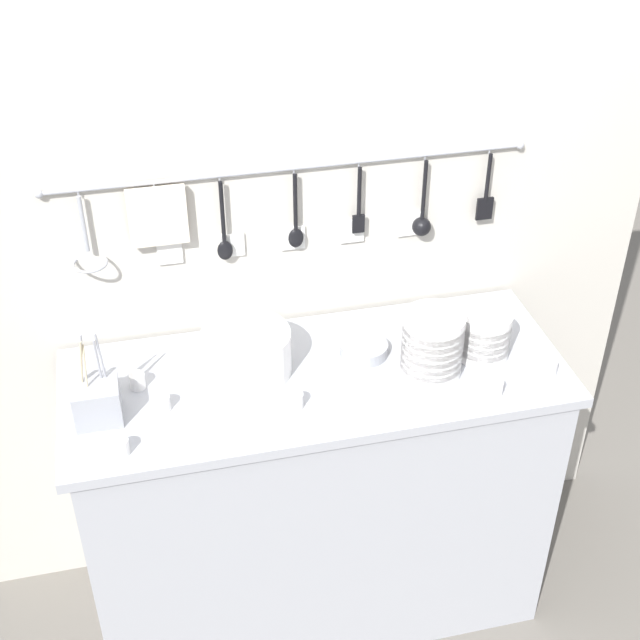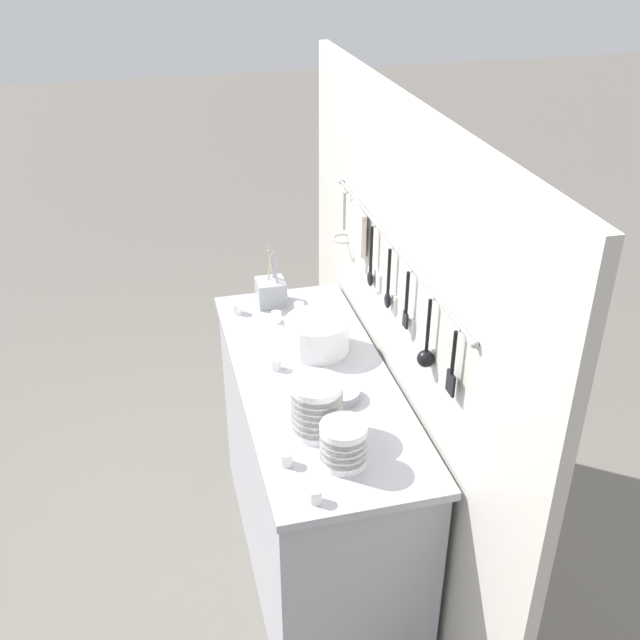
# 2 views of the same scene
# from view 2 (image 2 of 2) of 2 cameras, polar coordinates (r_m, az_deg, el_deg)

# --- Properties ---
(ground_plane) EXTENTS (20.00, 20.00, 0.00)m
(ground_plane) POSITION_cam_2_polar(r_m,az_deg,el_deg) (3.37, -0.39, -17.78)
(ground_plane) COLOR #666059
(counter) EXTENTS (1.40, 0.56, 0.95)m
(counter) POSITION_cam_2_polar(r_m,az_deg,el_deg) (3.03, -0.43, -11.72)
(counter) COLOR #9EA0A8
(counter) RESTS_ON ground
(back_wall) EXTENTS (2.20, 0.11, 1.93)m
(back_wall) POSITION_cam_2_polar(r_m,az_deg,el_deg) (2.81, 5.75, -3.03)
(back_wall) COLOR #BCB7AD
(back_wall) RESTS_ON ground
(bowl_stack_wide_centre) EXTENTS (0.17, 0.17, 0.19)m
(bowl_stack_wide_centre) POSITION_cam_2_polar(r_m,az_deg,el_deg) (2.43, -0.25, -6.66)
(bowl_stack_wide_centre) COLOR white
(bowl_stack_wide_centre) RESTS_ON counter
(bowl_stack_back_corner) EXTENTS (0.15, 0.15, 0.14)m
(bowl_stack_back_corner) POSITION_cam_2_polar(r_m,az_deg,el_deg) (2.32, 1.79, -9.40)
(bowl_stack_back_corner) COLOR white
(bowl_stack_back_corner) RESTS_ON counter
(plate_stack) EXTENTS (0.25, 0.25, 0.13)m
(plate_stack) POSITION_cam_2_polar(r_m,az_deg,el_deg) (2.87, -0.22, -1.11)
(plate_stack) COLOR white
(plate_stack) RESTS_ON counter
(steel_mixing_bowl) EXTENTS (0.14, 0.14, 0.04)m
(steel_mixing_bowl) POSITION_cam_2_polar(r_m,az_deg,el_deg) (2.62, 1.57, -5.66)
(steel_mixing_bowl) COLOR #93969E
(steel_mixing_bowl) RESTS_ON counter
(cutlery_caddy) EXTENTS (0.12, 0.12, 0.27)m
(cutlery_caddy) POSITION_cam_2_polar(r_m,az_deg,el_deg) (3.21, -3.76, 2.17)
(cutlery_caddy) COLOR #93969E
(cutlery_caddy) RESTS_ON counter
(cup_edge_near) EXTENTS (0.04, 0.04, 0.05)m
(cup_edge_near) POSITION_cam_2_polar(r_m,az_deg,el_deg) (2.22, -0.37, -13.21)
(cup_edge_near) COLOR white
(cup_edge_near) RESTS_ON counter
(cup_mid_row) EXTENTS (0.04, 0.04, 0.05)m
(cup_mid_row) POSITION_cam_2_polar(r_m,az_deg,el_deg) (3.15, -1.62, 0.96)
(cup_mid_row) COLOR white
(cup_mid_row) RESTS_ON counter
(cup_beside_plates) EXTENTS (0.04, 0.04, 0.05)m
(cup_beside_plates) POSITION_cam_2_polar(r_m,az_deg,el_deg) (2.35, -2.61, -10.48)
(cup_beside_plates) COLOR white
(cup_beside_plates) RESTS_ON counter
(cup_back_right) EXTENTS (0.04, 0.04, 0.05)m
(cup_back_right) POSITION_cam_2_polar(r_m,az_deg,el_deg) (3.16, -6.34, 0.90)
(cup_back_right) COLOR white
(cup_back_right) RESTS_ON counter
(cup_back_left) EXTENTS (0.04, 0.04, 0.05)m
(cup_back_left) POSITION_cam_2_polar(r_m,az_deg,el_deg) (2.78, -3.41, -3.33)
(cup_back_left) COLOR white
(cup_back_left) RESTS_ON counter
(cup_centre) EXTENTS (0.04, 0.04, 0.05)m
(cup_centre) POSITION_cam_2_polar(r_m,az_deg,el_deg) (3.08, -3.37, 0.22)
(cup_centre) COLOR white
(cup_centre) RESTS_ON counter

